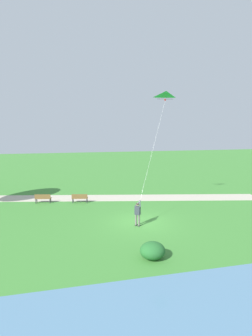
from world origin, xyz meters
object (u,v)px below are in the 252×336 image
(lakeside_shrub, at_px, (153,251))
(flying_kite, at_px, (166,97))
(park_bench_far_walkway, at_px, (43,198))
(park_bench_near_walkway, at_px, (80,198))
(person_kite_flyer, at_px, (138,212))

(lakeside_shrub, bearing_deg, flying_kite, -24.38)
(lakeside_shrub, bearing_deg, park_bench_far_walkway, 29.17)
(flying_kite, xyz_separation_m, park_bench_near_walkway, (2.80, 7.42, -9.19))
(flying_kite, height_order, lakeside_shrub, flying_kite)
(person_kite_flyer, bearing_deg, lakeside_shrub, 174.58)
(flying_kite, bearing_deg, person_kite_flyer, 138.80)
(person_kite_flyer, bearing_deg, flying_kite, -41.20)
(flying_kite, height_order, park_bench_far_walkway, flying_kite)
(flying_kite, distance_m, park_bench_far_walkway, 14.64)
(flying_kite, bearing_deg, park_bench_near_walkway, 69.32)
(person_kite_flyer, bearing_deg, park_bench_far_walkway, 44.18)
(person_kite_flyer, xyz_separation_m, lakeside_shrub, (-4.76, 0.45, -0.58))
(person_kite_flyer, height_order, park_bench_near_walkway, person_kite_flyer)
(park_bench_near_walkway, relative_size, park_bench_far_walkway, 1.00)
(person_kite_flyer, xyz_separation_m, flying_kite, (4.04, -3.54, 8.65))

